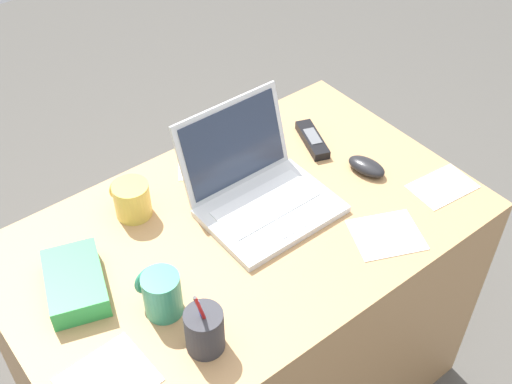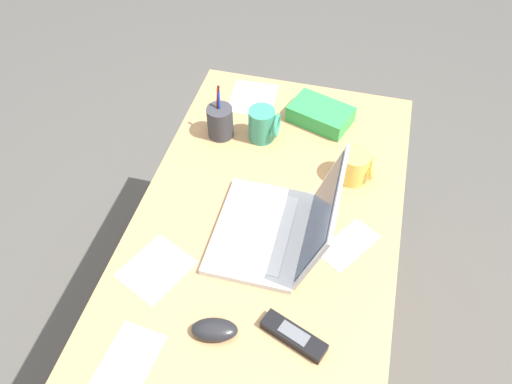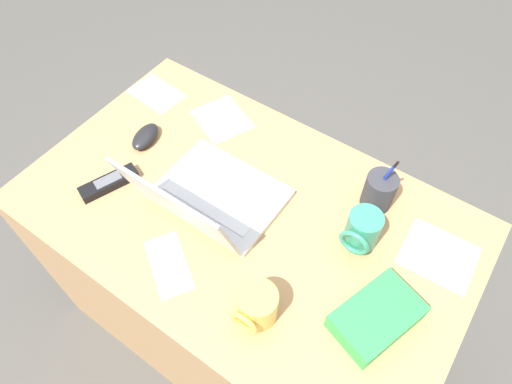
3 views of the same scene
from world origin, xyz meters
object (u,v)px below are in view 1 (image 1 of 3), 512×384
Objects in this scene: laptop at (259,189)px; coffee_mug_tall at (131,199)px; cordless_phone at (312,140)px; pen_holder at (204,330)px; snack_bag at (75,283)px; coffee_mug_white at (161,293)px; computer_mouse at (367,166)px.

coffee_mug_tall is at bearing 148.19° from laptop.
coffee_mug_tall is 0.53m from cordless_phone.
cordless_phone is at bearing 30.35° from pen_holder.
coffee_mug_white is at bearing -52.44° from snack_bag.
computer_mouse is 0.18m from cordless_phone.
cordless_phone is (-0.03, 0.18, -0.00)m from computer_mouse.
coffee_mug_tall is (-0.26, 0.16, 0.00)m from laptop.
coffee_mug_white is at bearing 97.94° from pen_holder.
laptop is 0.48m from snack_bag.
coffee_mug_tall reaches higher than cordless_phone.
coffee_mug_tall is at bearing 144.92° from computer_mouse.
laptop reaches higher than computer_mouse.
pen_holder reaches higher than coffee_mug_white.
laptop is 2.98× the size of coffee_mug_white.
computer_mouse is 1.06× the size of coffee_mug_tall.
laptop is at bearing -3.34° from snack_bag.
coffee_mug_white reaches higher than snack_bag.
snack_bag is at bearing -148.55° from coffee_mug_tall.
cordless_phone is 0.85× the size of snack_bag.
coffee_mug_white reaches higher than computer_mouse.
computer_mouse is (0.29, -0.08, -0.03)m from laptop.
computer_mouse is 0.61m from coffee_mug_tall.
computer_mouse is at bearing 4.28° from coffee_mug_white.
pen_holder is (-0.60, -0.35, 0.04)m from cordless_phone.
coffee_mug_white is 0.13m from pen_holder.
snack_bag is at bearing -174.88° from cordless_phone.
coffee_mug_tall is 0.43m from pen_holder.
coffee_mug_white is (-0.65, -0.05, 0.04)m from computer_mouse.
coffee_mug_tall is 0.53× the size of snack_bag.
cordless_phone is at bearing 88.82° from computer_mouse.
laptop is at bearing 153.22° from computer_mouse.
cordless_phone is at bearing -7.34° from coffee_mug_tall.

